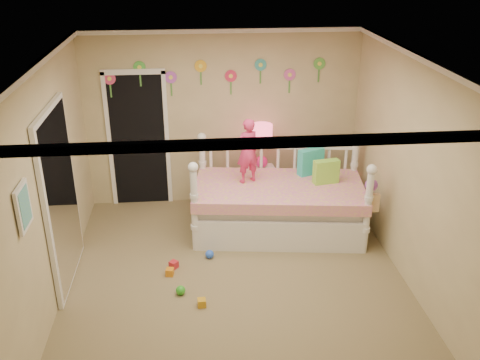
{
  "coord_description": "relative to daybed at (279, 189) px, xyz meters",
  "views": [
    {
      "loc": [
        -0.45,
        -5.26,
        3.7
      ],
      "look_at": [
        0.1,
        0.6,
        1.05
      ],
      "focal_mm": 39.88,
      "sensor_mm": 36.0,
      "label": 1
    }
  ],
  "objects": [
    {
      "name": "back_wall",
      "position": [
        -0.69,
        1.07,
        0.67
      ],
      "size": [
        4.0,
        0.01,
        2.6
      ],
      "primitive_type": "cube",
      "color": "tan",
      "rests_on": "floor"
    },
    {
      "name": "child",
      "position": [
        -0.42,
        0.14,
        0.52
      ],
      "size": [
        0.38,
        0.33,
        0.89
      ],
      "primitive_type": "imported",
      "rotation": [
        0.0,
        0.0,
        3.55
      ],
      "color": "#DF3269",
      "rests_on": "daybed"
    },
    {
      "name": "daybed",
      "position": [
        0.0,
        0.0,
        0.0
      ],
      "size": [
        2.45,
        1.52,
        1.25
      ],
      "primitive_type": null,
      "rotation": [
        0.0,
        0.0,
        -0.13
      ],
      "color": "white",
      "rests_on": "floor"
    },
    {
      "name": "floor",
      "position": [
        -0.69,
        -1.18,
        -0.63
      ],
      "size": [
        4.0,
        4.5,
        0.01
      ],
      "primitive_type": "cube",
      "color": "#7F684C",
      "rests_on": "ground"
    },
    {
      "name": "table_lamp",
      "position": [
        -0.15,
        0.72,
        0.46
      ],
      "size": [
        0.3,
        0.3,
        0.66
      ],
      "color": "#E51E79",
      "rests_on": "nightstand"
    },
    {
      "name": "mirror_closet",
      "position": [
        -2.65,
        -0.88,
        0.42
      ],
      "size": [
        0.07,
        1.3,
        2.1
      ],
      "primitive_type": "cube",
      "color": "white",
      "rests_on": "left_wall"
    },
    {
      "name": "left_wall",
      "position": [
        -2.69,
        -1.18,
        0.67
      ],
      "size": [
        0.01,
        4.5,
        2.6
      ],
      "primitive_type": "cube",
      "color": "tan",
      "rests_on": "floor"
    },
    {
      "name": "ceiling",
      "position": [
        -0.69,
        -1.18,
        1.97
      ],
      "size": [
        4.0,
        4.5,
        0.01
      ],
      "primitive_type": "cube",
      "color": "white",
      "rests_on": "floor"
    },
    {
      "name": "hanging_bag",
      "position": [
        1.06,
        -0.6,
        0.14
      ],
      "size": [
        0.2,
        0.16,
        0.36
      ],
      "primitive_type": null,
      "color": "beige",
      "rests_on": "daybed"
    },
    {
      "name": "pillow_turquoise",
      "position": [
        0.49,
        0.33,
        0.25
      ],
      "size": [
        0.39,
        0.26,
        0.37
      ],
      "primitive_type": "cube",
      "rotation": [
        0.0,
        0.0,
        0.4
      ],
      "color": "#27C7C5",
      "rests_on": "daybed"
    },
    {
      "name": "right_wall",
      "position": [
        1.31,
        -1.18,
        0.67
      ],
      "size": [
        0.01,
        4.5,
        2.6
      ],
      "primitive_type": "cube",
      "color": "tan",
      "rests_on": "floor"
    },
    {
      "name": "toy_scatter",
      "position": [
        -1.37,
        -1.28,
        -0.57
      ],
      "size": [
        1.25,
        1.51,
        0.11
      ],
      "primitive_type": null,
      "rotation": [
        0.0,
        0.0,
        0.41
      ],
      "color": "#996666",
      "rests_on": "floor"
    },
    {
      "name": "pillow_lime",
      "position": [
        0.63,
        0.0,
        0.23
      ],
      "size": [
        0.36,
        0.18,
        0.32
      ],
      "primitive_type": "cube",
      "rotation": [
        0.0,
        0.0,
        0.18
      ],
      "color": "#92E545",
      "rests_on": "daybed"
    },
    {
      "name": "wall_picture",
      "position": [
        -2.66,
        -2.08,
        0.92
      ],
      "size": [
        0.05,
        0.34,
        0.42
      ],
      "primitive_type": "cube",
      "color": "white",
      "rests_on": "left_wall"
    },
    {
      "name": "closet_doorway",
      "position": [
        -1.94,
        1.05,
        0.41
      ],
      "size": [
        0.9,
        0.04,
        2.07
      ],
      "primitive_type": "cube",
      "color": "black",
      "rests_on": "back_wall"
    },
    {
      "name": "nightstand",
      "position": [
        -0.15,
        0.72,
        -0.3
      ],
      "size": [
        0.41,
        0.33,
        0.65
      ],
      "primitive_type": "cube",
      "rotation": [
        0.0,
        0.0,
        0.08
      ],
      "color": "white",
      "rests_on": "floor"
    },
    {
      "name": "crown_molding",
      "position": [
        -0.69,
        -1.18,
        1.94
      ],
      "size": [
        4.0,
        4.5,
        0.06
      ],
      "primitive_type": null,
      "color": "white",
      "rests_on": "ceiling"
    },
    {
      "name": "flower_decals",
      "position": [
        -0.78,
        1.06,
        1.31
      ],
      "size": [
        3.4,
        0.02,
        0.5
      ],
      "primitive_type": null,
      "color": "#B2668C",
      "rests_on": "back_wall"
    }
  ]
}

